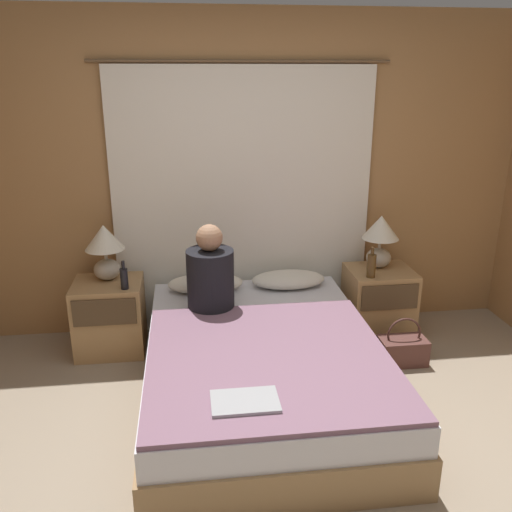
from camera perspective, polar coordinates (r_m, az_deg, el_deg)
name	(u,v)px	position (r m, az deg, el deg)	size (l,w,h in m)	color
ground_plane	(282,476)	(3.12, 2.72, -22.10)	(16.00, 16.00, 0.00)	gray
wall_back	(242,177)	(4.33, -1.45, 8.27)	(4.58, 0.06, 2.50)	#A37547
curtain_panel	(243,203)	(4.31, -1.34, 5.65)	(2.24, 0.02, 2.13)	white
bed	(262,368)	(3.60, 0.65, -11.71)	(1.48, 2.09, 0.43)	#99754C
nightstand_left	(110,316)	(4.29, -15.12, -6.15)	(0.51, 0.46, 0.55)	#A87F51
nightstand_right	(378,302)	(4.50, 12.77, -4.74)	(0.51, 0.46, 0.55)	#A87F51
lamp_left	(105,246)	(4.17, -15.62, 0.99)	(0.29, 0.29, 0.43)	#B2A899
lamp_right	(380,236)	(4.39, 12.95, 2.09)	(0.29, 0.29, 0.43)	#B2A899
pillow_left	(206,283)	(4.22, -5.34, -2.88)	(0.58, 0.32, 0.12)	silver
pillow_right	(288,279)	(4.29, 3.42, -2.47)	(0.58, 0.32, 0.12)	silver
blanket_on_bed	(269,358)	(3.25, 1.36, -10.66)	(1.42, 1.47, 0.03)	slate
person_left_in_bed	(210,276)	(3.82, -4.82, -2.06)	(0.33, 0.33, 0.63)	black
beer_bottle_on_left_stand	(124,278)	(4.01, -13.71, -2.26)	(0.06, 0.06, 0.21)	black
beer_bottle_on_right_stand	(371,265)	(4.20, 12.06, -0.97)	(0.07, 0.07, 0.24)	#513819
laptop_on_bed	(245,401)	(2.83, -1.17, -15.05)	(0.34, 0.23, 0.02)	#9EA0A5
handbag_on_floor	(402,350)	(4.18, 15.17, -9.49)	(0.34, 0.20, 0.36)	brown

